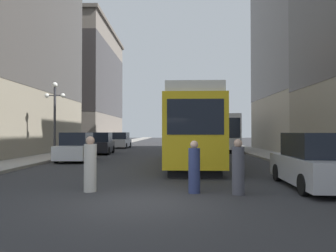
{
  "coord_description": "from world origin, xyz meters",
  "views": [
    {
      "loc": [
        0.81,
        -8.6,
        1.84
      ],
      "look_at": [
        0.53,
        5.63,
        2.11
      ],
      "focal_mm": 35.0,
      "sensor_mm": 36.0,
      "label": 1
    }
  ],
  "objects_px": {
    "transit_bus": "(219,131)",
    "parked_car_left_mid": "(77,148)",
    "streetcar": "(191,128)",
    "parked_car_left_far": "(101,144)",
    "pedestrian_crossing_near": "(238,169)",
    "lamp_post_left_near": "(55,107)",
    "parked_car_right_far": "(315,162)",
    "parked_car_left_near": "(121,141)",
    "pedestrian_on_sidewalk": "(90,166)",
    "pedestrian_crossing_far": "(194,169)"
  },
  "relations": [
    {
      "from": "pedestrian_crossing_far",
      "to": "lamp_post_left_near",
      "type": "height_order",
      "value": "lamp_post_left_near"
    },
    {
      "from": "streetcar",
      "to": "parked_car_left_far",
      "type": "xyz_separation_m",
      "value": [
        -7.22,
        9.07,
        -1.26
      ]
    },
    {
      "from": "parked_car_left_far",
      "to": "pedestrian_on_sidewalk",
      "type": "distance_m",
      "value": 18.03
    },
    {
      "from": "parked_car_right_far",
      "to": "parked_car_left_far",
      "type": "bearing_deg",
      "value": -54.43
    },
    {
      "from": "streetcar",
      "to": "pedestrian_crossing_near",
      "type": "bearing_deg",
      "value": -82.73
    },
    {
      "from": "transit_bus",
      "to": "lamp_post_left_near",
      "type": "xyz_separation_m",
      "value": [
        -12.72,
        -11.75,
        1.58
      ]
    },
    {
      "from": "transit_bus",
      "to": "parked_car_left_near",
      "type": "distance_m",
      "value": 11.7
    },
    {
      "from": "pedestrian_crossing_near",
      "to": "lamp_post_left_near",
      "type": "relative_size",
      "value": 0.32
    },
    {
      "from": "streetcar",
      "to": "parked_car_right_far",
      "type": "height_order",
      "value": "streetcar"
    },
    {
      "from": "parked_car_right_far",
      "to": "lamp_post_left_near",
      "type": "relative_size",
      "value": 0.91
    },
    {
      "from": "streetcar",
      "to": "parked_car_left_near",
      "type": "xyz_separation_m",
      "value": [
        -7.22,
        19.48,
        -1.26
      ]
    },
    {
      "from": "pedestrian_on_sidewalk",
      "to": "lamp_post_left_near",
      "type": "distance_m",
      "value": 13.51
    },
    {
      "from": "pedestrian_on_sidewalk",
      "to": "parked_car_right_far",
      "type": "bearing_deg",
      "value": -170.8
    },
    {
      "from": "transit_bus",
      "to": "parked_car_left_mid",
      "type": "height_order",
      "value": "transit_bus"
    },
    {
      "from": "transit_bus",
      "to": "pedestrian_crossing_near",
      "type": "bearing_deg",
      "value": -94.65
    },
    {
      "from": "streetcar",
      "to": "parked_car_left_far",
      "type": "relative_size",
      "value": 2.75
    },
    {
      "from": "parked_car_right_far",
      "to": "pedestrian_crossing_far",
      "type": "height_order",
      "value": "parked_car_right_far"
    },
    {
      "from": "pedestrian_crossing_far",
      "to": "parked_car_left_near",
      "type": "bearing_deg",
      "value": 150.64
    },
    {
      "from": "parked_car_left_near",
      "to": "lamp_post_left_near",
      "type": "relative_size",
      "value": 0.89
    },
    {
      "from": "parked_car_left_mid",
      "to": "parked_car_right_far",
      "type": "bearing_deg",
      "value": -45.36
    },
    {
      "from": "parked_car_left_mid",
      "to": "pedestrian_crossing_near",
      "type": "relative_size",
      "value": 2.75
    },
    {
      "from": "transit_bus",
      "to": "pedestrian_crossing_far",
      "type": "bearing_deg",
      "value": -97.72
    },
    {
      "from": "transit_bus",
      "to": "lamp_post_left_near",
      "type": "bearing_deg",
      "value": -135.6
    },
    {
      "from": "parked_car_left_mid",
      "to": "pedestrian_on_sidewalk",
      "type": "xyz_separation_m",
      "value": [
        3.65,
        -10.72,
        -0.04
      ]
    },
    {
      "from": "parked_car_left_near",
      "to": "parked_car_left_mid",
      "type": "xyz_separation_m",
      "value": [
        -0.0,
        -17.35,
        -0.0
      ]
    },
    {
      "from": "pedestrian_on_sidewalk",
      "to": "transit_bus",
      "type": "bearing_deg",
      "value": -103.92
    },
    {
      "from": "streetcar",
      "to": "parked_car_right_far",
      "type": "distance_m",
      "value": 8.71
    },
    {
      "from": "parked_car_left_far",
      "to": "pedestrian_crossing_near",
      "type": "height_order",
      "value": "parked_car_left_far"
    },
    {
      "from": "parked_car_left_far",
      "to": "pedestrian_on_sidewalk",
      "type": "height_order",
      "value": "parked_car_left_far"
    },
    {
      "from": "parked_car_left_far",
      "to": "pedestrian_crossing_far",
      "type": "height_order",
      "value": "parked_car_left_far"
    },
    {
      "from": "pedestrian_crossing_near",
      "to": "lamp_post_left_near",
      "type": "height_order",
      "value": "lamp_post_left_near"
    },
    {
      "from": "transit_bus",
      "to": "parked_car_left_near",
      "type": "xyz_separation_m",
      "value": [
        -10.82,
        4.3,
        -1.1
      ]
    },
    {
      "from": "lamp_post_left_near",
      "to": "parked_car_right_far",
      "type": "bearing_deg",
      "value": -41.16
    },
    {
      "from": "parked_car_left_near",
      "to": "lamp_post_left_near",
      "type": "height_order",
      "value": "lamp_post_left_near"
    },
    {
      "from": "parked_car_left_mid",
      "to": "lamp_post_left_near",
      "type": "height_order",
      "value": "lamp_post_left_near"
    },
    {
      "from": "streetcar",
      "to": "pedestrian_crossing_near",
      "type": "height_order",
      "value": "streetcar"
    },
    {
      "from": "parked_car_left_near",
      "to": "pedestrian_on_sidewalk",
      "type": "distance_m",
      "value": 28.3
    },
    {
      "from": "parked_car_left_mid",
      "to": "parked_car_left_far",
      "type": "bearing_deg",
      "value": 86.87
    },
    {
      "from": "parked_car_right_far",
      "to": "parked_car_left_near",
      "type": "bearing_deg",
      "value": -65.55
    },
    {
      "from": "parked_car_right_far",
      "to": "pedestrian_crossing_near",
      "type": "relative_size",
      "value": 2.84
    },
    {
      "from": "parked_car_left_far",
      "to": "streetcar",
      "type": "bearing_deg",
      "value": -54.4
    },
    {
      "from": "transit_bus",
      "to": "pedestrian_crossing_near",
      "type": "xyz_separation_m",
      "value": [
        -2.67,
        -24.14,
        -1.18
      ]
    },
    {
      "from": "streetcar",
      "to": "transit_bus",
      "type": "height_order",
      "value": "streetcar"
    },
    {
      "from": "parked_car_left_near",
      "to": "lamp_post_left_near",
      "type": "distance_m",
      "value": 16.39
    },
    {
      "from": "parked_car_left_near",
      "to": "parked_car_left_mid",
      "type": "bearing_deg",
      "value": -88.47
    },
    {
      "from": "pedestrian_on_sidewalk",
      "to": "streetcar",
      "type": "bearing_deg",
      "value": -109.67
    },
    {
      "from": "parked_car_left_mid",
      "to": "pedestrian_on_sidewalk",
      "type": "distance_m",
      "value": 11.32
    },
    {
      "from": "transit_bus",
      "to": "lamp_post_left_near",
      "type": "distance_m",
      "value": 17.39
    },
    {
      "from": "transit_bus",
      "to": "parked_car_right_far",
      "type": "height_order",
      "value": "transit_bus"
    },
    {
      "from": "streetcar",
      "to": "parked_car_left_mid",
      "type": "xyz_separation_m",
      "value": [
        -7.22,
        2.13,
        -1.26
      ]
    }
  ]
}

